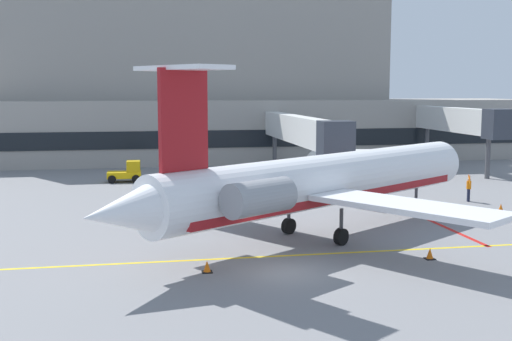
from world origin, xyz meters
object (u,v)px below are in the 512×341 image
baggage_tug (336,176)px  fuel_tank (344,162)px  marshaller (469,188)px  regional_jet (322,181)px  belt_loader (224,195)px  pushback_tractor (127,172)px

baggage_tug → fuel_tank: 5.26m
marshaller → fuel_tank: bearing=111.1°
regional_jet → belt_loader: regional_jet is taller
pushback_tractor → baggage_tug: bearing=-19.8°
belt_loader → fuel_tank: size_ratio=0.48×
pushback_tractor → regional_jet: bearing=-65.6°
baggage_tug → belt_loader: size_ratio=1.02×
fuel_tank → pushback_tractor: bearing=175.7°
belt_loader → fuel_tank: bearing=45.6°
pushback_tractor → fuel_tank: size_ratio=0.42×
baggage_tug → marshaller: size_ratio=1.76×
baggage_tug → fuel_tank: (2.26, 4.71, 0.58)m
regional_jet → baggage_tug: size_ratio=7.66×
pushback_tractor → belt_loader: 16.01m
fuel_tank → marshaller: bearing=-68.9°
pushback_tractor → fuel_tank: 19.49m
belt_loader → pushback_tractor: bearing=114.4°
regional_jet → baggage_tug: bearing=70.0°
pushback_tractor → belt_loader: (6.60, -14.58, 0.16)m
marshaller → pushback_tractor: bearing=149.0°
baggage_tug → fuel_tank: fuel_tank is taller
regional_jet → belt_loader: bearing=114.5°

